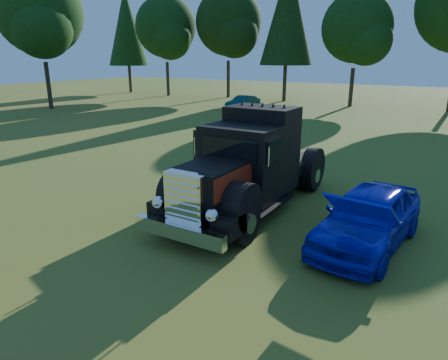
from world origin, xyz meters
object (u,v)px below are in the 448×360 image
at_px(diamond_t_truck, 247,169).
at_px(spectator_near, 209,176).
at_px(distant_teal_car, 243,103).
at_px(spectator_far, 202,176).
at_px(hotrod_coupe, 368,217).

height_order(diamond_t_truck, spectator_near, diamond_t_truck).
xyz_separation_m(diamond_t_truck, distant_teal_car, (-11.47, 20.38, -0.68)).
relative_size(diamond_t_truck, spectator_near, 4.38).
xyz_separation_m(spectator_near, spectator_far, (-0.20, -0.13, -0.01)).
relative_size(diamond_t_truck, hotrod_coupe, 1.61).
distance_m(diamond_t_truck, distant_teal_car, 23.40).
relative_size(hotrod_coupe, distant_teal_car, 1.23).
relative_size(spectator_near, spectator_far, 1.01).
height_order(spectator_far, distant_teal_car, spectator_far).
relative_size(spectator_far, distant_teal_car, 0.45).
relative_size(spectator_near, distant_teal_car, 0.45).
distance_m(spectator_far, distant_teal_car, 22.71).
relative_size(hotrod_coupe, spectator_far, 2.74).
height_order(diamond_t_truck, distant_teal_car, diamond_t_truck).
xyz_separation_m(hotrod_coupe, distant_teal_car, (-15.11, 20.98, -0.14)).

